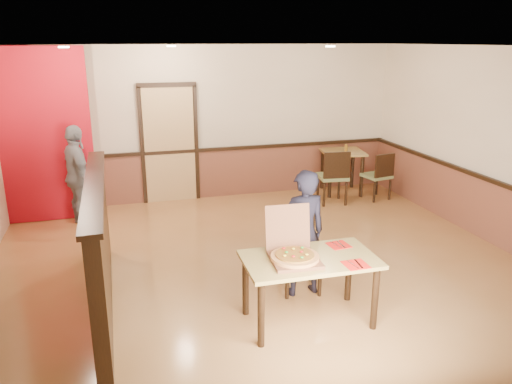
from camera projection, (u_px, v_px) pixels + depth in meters
floor at (269, 275)px, 6.36m from camera, size 7.00×7.00×0.00m
ceiling at (271, 47)px, 5.54m from camera, size 7.00×7.00×0.00m
wall_back at (212, 123)px, 9.17m from camera, size 7.00×0.00×7.00m
wall_right at (511, 151)px, 6.88m from camera, size 0.00×7.00×7.00m
wainscot_back at (214, 174)px, 9.42m from camera, size 7.00×0.04×0.90m
chair_rail_back at (213, 149)px, 9.26m from camera, size 7.00×0.06×0.06m
wainscot_right at (499, 216)px, 7.15m from camera, size 0.04×7.00×0.90m
chair_rail_right at (503, 185)px, 7.01m from camera, size 0.06×7.00×0.06m
back_door at (170, 145)px, 9.02m from camera, size 0.90×0.06×2.10m
booth_partition at (100, 244)px, 5.43m from camera, size 0.20×3.10×1.44m
red_accent_panel at (39, 136)px, 7.94m from camera, size 1.60×0.20×2.78m
spot_a at (64, 47)px, 6.59m from camera, size 0.14×0.14×0.02m
spot_b at (171, 46)px, 7.63m from camera, size 0.14×0.14×0.02m
spot_c at (330, 46)px, 7.30m from camera, size 0.14×0.14×0.02m
main_table at (309, 267)px, 5.14m from camera, size 1.38×0.81×0.73m
diner_chair at (299, 247)px, 5.91m from camera, size 0.52×0.52×0.95m
side_chair_left at (334, 175)px, 8.96m from camera, size 0.55×0.55×1.00m
side_chair_right at (379, 174)px, 9.23m from camera, size 0.52×0.52×0.89m
side_table at (342, 160)px, 9.63m from camera, size 0.90×0.90×0.83m
diner at (303, 233)px, 5.70m from camera, size 0.57×0.40×1.50m
passerby at (78, 176)px, 7.88m from camera, size 0.69×1.03×1.62m
pizza_box at (293, 254)px, 5.05m from camera, size 0.51×0.59×0.50m
pizza at (295, 257)px, 5.01m from camera, size 0.60×0.60×0.03m
napkin_near at (356, 265)px, 4.95m from camera, size 0.23×0.23×0.01m
napkin_far at (339, 245)px, 5.42m from camera, size 0.24×0.24×0.01m
condiment at (346, 148)px, 9.49m from camera, size 0.06×0.06×0.14m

